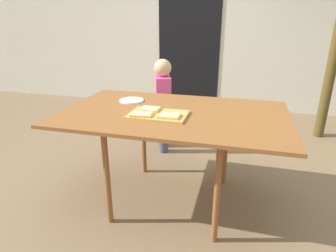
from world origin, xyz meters
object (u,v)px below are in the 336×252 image
at_px(pizza_slice_near_left, 142,114).
at_px(child_left, 163,100).
at_px(pizza_slice_far_left, 150,109).
at_px(plate_white_left, 132,100).
at_px(dining_table, 173,119).
at_px(pizza_slice_near_right, 169,116).
at_px(cutting_board, 158,115).

relative_size(pizza_slice_near_left, child_left, 0.16).
height_order(pizza_slice_far_left, child_left, child_left).
relative_size(plate_white_left, child_left, 0.20).
distance_m(dining_table, child_left, 0.91).
relative_size(pizza_slice_near_right, child_left, 0.15).
relative_size(dining_table, pizza_slice_near_left, 10.43).
distance_m(pizza_slice_near_right, plate_white_left, 0.50).
distance_m(cutting_board, child_left, 0.99).
height_order(dining_table, pizza_slice_near_right, pizza_slice_near_right).
bearing_deg(pizza_slice_near_left, dining_table, 44.55).
bearing_deg(pizza_slice_near_left, pizza_slice_near_right, 4.63).
relative_size(cutting_board, pizza_slice_far_left, 2.73).
relative_size(cutting_board, pizza_slice_near_right, 2.72).
height_order(dining_table, cutting_board, cutting_board).
height_order(pizza_slice_far_left, pizza_slice_near_left, same).
xyz_separation_m(cutting_board, pizza_slice_near_left, (-0.09, -0.06, 0.02)).
bearing_deg(pizza_slice_far_left, plate_white_left, 134.40).
distance_m(plate_white_left, child_left, 0.69).
bearing_deg(plate_white_left, cutting_board, -43.77).
bearing_deg(plate_white_left, pizza_slice_far_left, -45.60).
height_order(cutting_board, child_left, child_left).
bearing_deg(cutting_board, dining_table, 53.34).
relative_size(pizza_slice_far_left, child_left, 0.15).
relative_size(pizza_slice_near_left, plate_white_left, 0.79).
relative_size(pizza_slice_far_left, pizza_slice_near_left, 0.94).
bearing_deg(plate_white_left, child_left, 85.21).
distance_m(dining_table, pizza_slice_near_left, 0.24).
bearing_deg(dining_table, pizza_slice_far_left, -163.62).
distance_m(pizza_slice_far_left, plate_white_left, 0.31).
height_order(pizza_slice_far_left, plate_white_left, pizza_slice_far_left).
xyz_separation_m(cutting_board, pizza_slice_near_right, (0.09, -0.05, 0.02)).
height_order(pizza_slice_far_left, pizza_slice_near_right, same).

